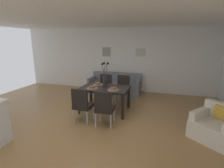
{
  "coord_description": "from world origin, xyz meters",
  "views": [
    {
      "loc": [
        1.55,
        -3.7,
        2.06
      ],
      "look_at": [
        0.22,
        0.78,
        0.87
      ],
      "focal_mm": 27.24,
      "sensor_mm": 36.0,
      "label": 1
    }
  ],
  "objects_px": {
    "dining_chair_near_left": "(82,104)",
    "bowl_near_right": "(98,83)",
    "dining_chair_far_left": "(104,107)",
    "armchair": "(216,126)",
    "dining_chair_near_right": "(105,86)",
    "framed_picture_left": "(106,52)",
    "dining_chair_far_right": "(122,88)",
    "framed_picture_center": "(141,52)",
    "sofa": "(115,86)",
    "centerpiece_vase": "(105,78)",
    "bowl_far_left": "(113,89)",
    "dining_table": "(105,90)",
    "bowl_near_left": "(92,87)"
  },
  "relations": [
    {
      "from": "dining_chair_far_right",
      "to": "bowl_far_left",
      "type": "bearing_deg",
      "value": -90.59
    },
    {
      "from": "dining_chair_near_right",
      "to": "framed_picture_center",
      "type": "height_order",
      "value": "framed_picture_center"
    },
    {
      "from": "dining_chair_near_left",
      "to": "bowl_near_left",
      "type": "relative_size",
      "value": 5.41
    },
    {
      "from": "centerpiece_vase",
      "to": "sofa",
      "type": "xyz_separation_m",
      "value": [
        -0.2,
        1.83,
        -0.74
      ]
    },
    {
      "from": "dining_chair_far_left",
      "to": "centerpiece_vase",
      "type": "distance_m",
      "value": 1.09
    },
    {
      "from": "dining_chair_far_left",
      "to": "centerpiece_vase",
      "type": "height_order",
      "value": "centerpiece_vase"
    },
    {
      "from": "dining_chair_far_left",
      "to": "bowl_near_left",
      "type": "relative_size",
      "value": 5.41
    },
    {
      "from": "bowl_near_left",
      "to": "sofa",
      "type": "height_order",
      "value": "bowl_near_left"
    },
    {
      "from": "bowl_near_right",
      "to": "armchair",
      "type": "relative_size",
      "value": 0.15
    },
    {
      "from": "dining_chair_near_left",
      "to": "dining_chair_far_right",
      "type": "bearing_deg",
      "value": 70.15
    },
    {
      "from": "dining_chair_near_right",
      "to": "bowl_far_left",
      "type": "distance_m",
      "value": 1.3
    },
    {
      "from": "bowl_far_left",
      "to": "dining_table",
      "type": "bearing_deg",
      "value": 145.56
    },
    {
      "from": "dining_chair_near_left",
      "to": "dining_chair_far_left",
      "type": "bearing_deg",
      "value": -2.7
    },
    {
      "from": "dining_table",
      "to": "dining_chair_near_left",
      "type": "height_order",
      "value": "dining_chair_near_left"
    },
    {
      "from": "bowl_far_left",
      "to": "bowl_near_right",
      "type": "bearing_deg",
      "value": 145.56
    },
    {
      "from": "dining_chair_near_right",
      "to": "framed_picture_left",
      "type": "relative_size",
      "value": 2.34
    },
    {
      "from": "centerpiece_vase",
      "to": "framed_picture_left",
      "type": "height_order",
      "value": "framed_picture_left"
    },
    {
      "from": "dining_chair_far_right",
      "to": "armchair",
      "type": "distance_m",
      "value": 2.96
    },
    {
      "from": "dining_chair_far_right",
      "to": "dining_chair_near_right",
      "type": "bearing_deg",
      "value": 179.86
    },
    {
      "from": "bowl_near_right",
      "to": "bowl_far_left",
      "type": "height_order",
      "value": "same"
    },
    {
      "from": "sofa",
      "to": "dining_chair_near_right",
      "type": "bearing_deg",
      "value": -96.31
    },
    {
      "from": "dining_table",
      "to": "dining_chair_near_right",
      "type": "bearing_deg",
      "value": 108.85
    },
    {
      "from": "framed_picture_left",
      "to": "centerpiece_vase",
      "type": "bearing_deg",
      "value": -72.82
    },
    {
      "from": "sofa",
      "to": "framed_picture_left",
      "type": "relative_size",
      "value": 5.18
    },
    {
      "from": "centerpiece_vase",
      "to": "bowl_near_right",
      "type": "relative_size",
      "value": 4.32
    },
    {
      "from": "bowl_near_right",
      "to": "bowl_far_left",
      "type": "relative_size",
      "value": 1.0
    },
    {
      "from": "bowl_near_left",
      "to": "sofa",
      "type": "bearing_deg",
      "value": 86.84
    },
    {
      "from": "dining_chair_near_right",
      "to": "dining_chair_far_left",
      "type": "distance_m",
      "value": 1.91
    },
    {
      "from": "dining_chair_near_right",
      "to": "bowl_near_right",
      "type": "bearing_deg",
      "value": -90.78
    },
    {
      "from": "dining_chair_near_left",
      "to": "sofa",
      "type": "xyz_separation_m",
      "value": [
        0.11,
        2.72,
        -0.23
      ]
    },
    {
      "from": "centerpiece_vase",
      "to": "bowl_far_left",
      "type": "bearing_deg",
      "value": -34.68
    },
    {
      "from": "sofa",
      "to": "armchair",
      "type": "height_order",
      "value": "sofa"
    },
    {
      "from": "dining_chair_near_left",
      "to": "bowl_near_right",
      "type": "distance_m",
      "value": 1.14
    },
    {
      "from": "bowl_far_left",
      "to": "framed_picture_left",
      "type": "bearing_deg",
      "value": 112.13
    },
    {
      "from": "dining_chair_near_right",
      "to": "bowl_near_left",
      "type": "bearing_deg",
      "value": -90.48
    },
    {
      "from": "armchair",
      "to": "framed_picture_center",
      "type": "bearing_deg",
      "value": 123.69
    },
    {
      "from": "armchair",
      "to": "framed_picture_left",
      "type": "xyz_separation_m",
      "value": [
        -3.48,
        3.08,
        1.33
      ]
    },
    {
      "from": "bowl_near_right",
      "to": "bowl_far_left",
      "type": "bearing_deg",
      "value": -34.44
    },
    {
      "from": "dining_table",
      "to": "armchair",
      "type": "distance_m",
      "value": 2.89
    },
    {
      "from": "bowl_far_left",
      "to": "framed_picture_center",
      "type": "relative_size",
      "value": 0.46
    },
    {
      "from": "framed_picture_center",
      "to": "armchair",
      "type": "bearing_deg",
      "value": -56.31
    },
    {
      "from": "bowl_far_left",
      "to": "framed_picture_center",
      "type": "distance_m",
      "value": 2.7
    },
    {
      "from": "bowl_near_left",
      "to": "centerpiece_vase",
      "type": "bearing_deg",
      "value": 34.52
    },
    {
      "from": "dining_chair_far_right",
      "to": "framed_picture_center",
      "type": "bearing_deg",
      "value": 74.72
    },
    {
      "from": "framed_picture_left",
      "to": "bowl_near_right",
      "type": "bearing_deg",
      "value": -79.22
    },
    {
      "from": "framed_picture_left",
      "to": "dining_table",
      "type": "bearing_deg",
      "value": -72.85
    },
    {
      "from": "armchair",
      "to": "framed_picture_left",
      "type": "height_order",
      "value": "framed_picture_left"
    },
    {
      "from": "bowl_near_right",
      "to": "dining_table",
      "type": "bearing_deg",
      "value": -34.44
    },
    {
      "from": "sofa",
      "to": "framed_picture_left",
      "type": "bearing_deg",
      "value": 136.78
    },
    {
      "from": "dining_chair_far_left",
      "to": "dining_chair_far_right",
      "type": "relative_size",
      "value": 1.0
    }
  ]
}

